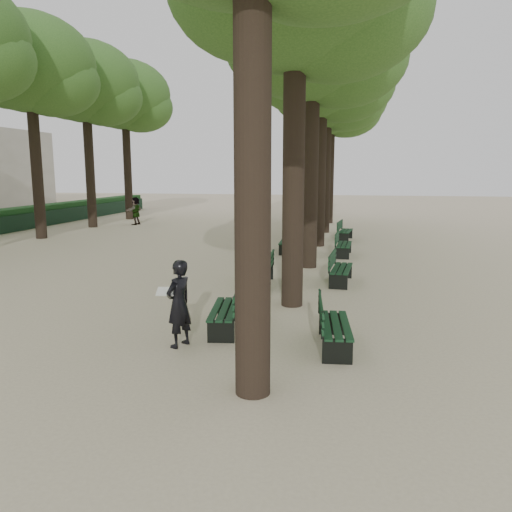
# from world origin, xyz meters

# --- Properties ---
(ground) EXTENTS (120.00, 120.00, 0.00)m
(ground) POSITION_xyz_m (0.00, 0.00, 0.00)
(ground) COLOR beige
(ground) RESTS_ON ground
(tree_central_2) EXTENTS (6.00, 6.00, 9.95)m
(tree_central_2) POSITION_xyz_m (1.50, 8.00, 7.65)
(tree_central_2) COLOR #33261C
(tree_central_2) RESTS_ON ground
(tree_central_3) EXTENTS (6.00, 6.00, 9.95)m
(tree_central_3) POSITION_xyz_m (1.50, 13.00, 7.65)
(tree_central_3) COLOR #33261C
(tree_central_3) RESTS_ON ground
(tree_central_4) EXTENTS (6.00, 6.00, 9.95)m
(tree_central_4) POSITION_xyz_m (1.50, 18.00, 7.65)
(tree_central_4) COLOR #33261C
(tree_central_4) RESTS_ON ground
(tree_central_5) EXTENTS (6.00, 6.00, 9.95)m
(tree_central_5) POSITION_xyz_m (1.50, 23.00, 7.65)
(tree_central_5) COLOR #33261C
(tree_central_5) RESTS_ON ground
(tree_far_3) EXTENTS (6.00, 6.00, 10.45)m
(tree_far_3) POSITION_xyz_m (-12.00, 13.00, 8.14)
(tree_far_3) COLOR #33261C
(tree_far_3) RESTS_ON ground
(tree_far_4) EXTENTS (6.00, 6.00, 10.45)m
(tree_far_4) POSITION_xyz_m (-12.00, 18.00, 8.14)
(tree_far_4) COLOR #33261C
(tree_far_4) RESTS_ON ground
(tree_far_5) EXTENTS (6.00, 6.00, 10.45)m
(tree_far_5) POSITION_xyz_m (-12.00, 23.00, 8.14)
(tree_far_5) COLOR #33261C
(tree_far_5) RESTS_ON ground
(bench_left_0) EXTENTS (0.81, 1.86, 0.92)m
(bench_left_0) POSITION_xyz_m (0.37, 0.80, 0.27)
(bench_left_0) COLOR black
(bench_left_0) RESTS_ON ground
(bench_left_1) EXTENTS (0.65, 1.82, 0.92)m
(bench_left_1) POSITION_xyz_m (0.37, 5.04, 0.27)
(bench_left_1) COLOR black
(bench_left_1) RESTS_ON ground
(bench_left_2) EXTENTS (0.64, 1.82, 0.92)m
(bench_left_2) POSITION_xyz_m (0.37, 10.99, 0.27)
(bench_left_2) COLOR black
(bench_left_2) RESTS_ON ground
(bench_left_3) EXTENTS (0.70, 1.84, 0.92)m
(bench_left_3) POSITION_xyz_m (0.37, 15.50, 0.27)
(bench_left_3) COLOR black
(bench_left_3) RESTS_ON ground
(bench_right_0) EXTENTS (0.74, 1.85, 0.92)m
(bench_right_0) POSITION_xyz_m (2.63, 0.14, 0.27)
(bench_right_0) COLOR black
(bench_right_0) RESTS_ON ground
(bench_right_1) EXTENTS (0.70, 1.84, 0.92)m
(bench_right_1) POSITION_xyz_m (2.63, 5.66, 0.27)
(bench_right_1) COLOR black
(bench_right_1) RESTS_ON ground
(bench_right_2) EXTENTS (0.65, 1.82, 0.92)m
(bench_right_2) POSITION_xyz_m (2.63, 10.55, 0.27)
(bench_right_2) COLOR black
(bench_right_2) RESTS_ON ground
(bench_right_3) EXTENTS (0.77, 1.85, 0.92)m
(bench_right_3) POSITION_xyz_m (2.63, 15.05, 0.27)
(bench_right_3) COLOR black
(bench_right_3) RESTS_ON ground
(man_with_map) EXTENTS (0.72, 0.74, 1.66)m
(man_with_map) POSITION_xyz_m (-0.24, -0.29, 0.83)
(man_with_map) COLOR black
(man_with_map) RESTS_ON ground
(pedestrian_a) EXTENTS (0.86, 0.94, 1.86)m
(pedestrian_a) POSITION_xyz_m (-3.38, 22.84, 0.93)
(pedestrian_a) COLOR #262628
(pedestrian_a) RESTS_ON ground
(pedestrian_e) EXTENTS (0.54, 1.60, 1.69)m
(pedestrian_e) POSITION_xyz_m (-10.06, 19.72, 0.84)
(pedestrian_e) COLOR #262628
(pedestrian_e) RESTS_ON ground
(pedestrian_d) EXTENTS (0.41, 0.91, 1.83)m
(pedestrian_d) POSITION_xyz_m (0.51, 29.81, 0.92)
(pedestrian_d) COLOR #262628
(pedestrian_d) RESTS_ON ground
(pedestrian_b) EXTENTS (0.76, 1.29, 1.91)m
(pedestrian_b) POSITION_xyz_m (0.14, 28.38, 0.96)
(pedestrian_b) COLOR #262628
(pedestrian_b) RESTS_ON ground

